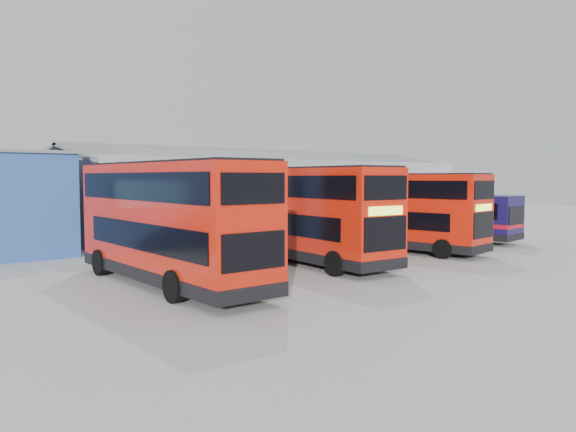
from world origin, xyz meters
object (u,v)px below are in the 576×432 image
at_px(double_decker_left, 169,224).
at_px(single_decker_blue, 433,217).
at_px(double_decker_centre, 305,215).
at_px(maintenance_shed, 267,194).
at_px(double_decker_right, 396,212).

bearing_deg(double_decker_left, single_decker_blue, -170.40).
relative_size(double_decker_left, single_decker_blue, 1.00).
bearing_deg(double_decker_left, double_decker_centre, -171.72).
height_order(double_decker_left, single_decker_blue, double_decker_left).
relative_size(maintenance_shed, double_decker_right, 3.11).
height_order(maintenance_shed, double_decker_centre, maintenance_shed).
height_order(maintenance_shed, double_decker_right, maintenance_shed).
xyz_separation_m(double_decker_right, single_decker_blue, (6.03, 1.97, -0.63)).
bearing_deg(single_decker_blue, double_decker_right, 12.08).
height_order(double_decker_left, double_decker_right, double_decker_left).
xyz_separation_m(double_decker_left, single_decker_blue, (19.81, 2.96, -0.80)).
distance_m(double_decker_left, double_decker_right, 13.81).
height_order(double_decker_centre, single_decker_blue, double_decker_centre).
relative_size(maintenance_shed, single_decker_blue, 2.89).
distance_m(maintenance_shed, single_decker_blue, 12.78).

